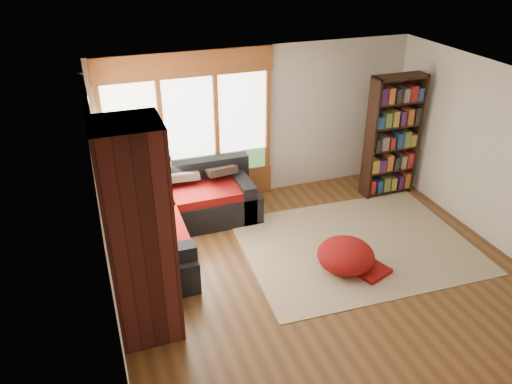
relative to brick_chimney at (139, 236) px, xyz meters
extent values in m
plane|color=#523216|center=(2.40, 0.35, -1.30)|extent=(5.50, 5.50, 0.00)
plane|color=white|center=(2.40, 0.35, 1.30)|extent=(5.50, 5.50, 0.00)
cube|color=silver|center=(2.40, 2.85, 0.00)|extent=(5.50, 0.04, 2.60)
cube|color=silver|center=(2.40, -2.15, 0.00)|extent=(5.50, 0.04, 2.60)
cube|color=silver|center=(-0.35, 0.35, 0.00)|extent=(0.04, 5.00, 2.60)
cube|color=silver|center=(5.15, 0.35, 0.00)|extent=(0.04, 5.00, 2.60)
cube|color=#9A5627|center=(1.20, 2.82, 0.05)|extent=(2.82, 0.10, 1.90)
cube|color=white|center=(1.20, 2.82, 0.05)|extent=(2.54, 0.09, 1.62)
cube|color=#9A5627|center=(-0.32, 1.55, 0.05)|extent=(0.10, 2.62, 1.90)
cube|color=white|center=(-0.32, 1.55, 0.05)|extent=(0.09, 2.36, 1.62)
cube|color=#6A8C5A|center=(-0.29, 2.38, 0.45)|extent=(0.03, 0.72, 0.90)
cube|color=#471914|center=(0.00, 0.00, 0.00)|extent=(0.70, 0.70, 2.60)
cube|color=black|center=(0.75, 2.40, -1.09)|extent=(2.20, 0.90, 0.42)
cube|color=black|center=(0.75, 2.75, -0.69)|extent=(2.20, 0.20, 0.38)
cube|color=black|center=(1.75, 2.40, -1.00)|extent=(0.20, 0.90, 0.60)
cube|color=maroon|center=(0.65, 2.28, -0.82)|extent=(1.90, 0.66, 0.12)
cube|color=black|center=(0.10, 1.75, -1.09)|extent=(0.90, 2.20, 0.42)
cube|color=black|center=(-0.25, 1.75, -0.69)|extent=(0.20, 2.20, 0.38)
cube|color=black|center=(0.10, 0.75, -1.00)|extent=(0.90, 0.20, 0.60)
cube|color=maroon|center=(0.22, 1.40, -0.82)|extent=(0.66, 1.20, 0.12)
cube|color=maroon|center=(0.22, 2.35, -0.82)|extent=(0.66, 0.66, 0.12)
cube|color=beige|center=(3.19, 0.71, -1.29)|extent=(3.46, 2.70, 0.01)
cube|color=black|center=(4.98, 2.05, -0.23)|extent=(0.04, 0.30, 2.13)
cube|color=black|center=(4.10, 2.05, -0.23)|extent=(0.04, 0.30, 2.13)
cube|color=black|center=(4.54, 2.19, -0.23)|extent=(0.91, 0.02, 2.13)
cube|color=black|center=(4.54, 2.05, -1.24)|extent=(0.83, 0.28, 0.03)
cube|color=black|center=(4.54, 2.05, -0.83)|extent=(0.83, 0.28, 0.03)
cube|color=black|center=(4.54, 2.05, -0.43)|extent=(0.83, 0.28, 0.03)
cube|color=black|center=(4.54, 2.05, -0.02)|extent=(0.83, 0.28, 0.03)
cube|color=black|center=(4.54, 2.05, 0.39)|extent=(0.83, 0.28, 0.03)
cube|color=black|center=(4.54, 2.05, 0.79)|extent=(0.83, 0.28, 0.03)
cube|color=#726659|center=(4.54, 2.03, -0.23)|extent=(0.79, 0.22, 1.97)
ellipsoid|color=maroon|center=(2.75, 0.26, -1.07)|extent=(1.03, 1.03, 0.43)
ellipsoid|color=brown|center=(0.42, 2.31, -0.55)|extent=(1.01, 1.01, 0.29)
sphere|color=brown|center=(0.64, 2.54, -0.41)|extent=(0.50, 0.50, 0.35)
cone|color=brown|center=(0.60, 2.50, -0.27)|extent=(0.18, 0.18, 0.15)
ellipsoid|color=black|center=(0.15, 1.54, -0.57)|extent=(0.73, 0.91, 0.27)
sphere|color=black|center=(0.06, 1.82, -0.44)|extent=(0.40, 0.40, 0.32)
cone|color=black|center=(0.08, 1.77, -0.31)|extent=(0.15, 0.15, 0.14)
cube|color=black|center=(1.45, 2.61, -0.52)|extent=(0.45, 0.12, 0.45)
cube|color=black|center=(0.85, 2.61, -0.52)|extent=(0.45, 0.12, 0.45)
cube|color=black|center=(-0.08, 2.15, -0.52)|extent=(0.45, 0.12, 0.45)
cube|color=black|center=(-0.08, 1.05, -0.52)|extent=(0.45, 0.12, 0.45)
camera|label=1|loc=(-0.32, -4.68, 2.95)|focal=35.00mm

